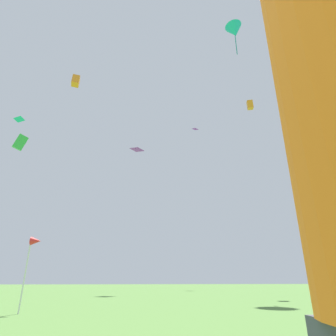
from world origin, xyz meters
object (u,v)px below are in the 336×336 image
distant_kite_teal_mid_left (19,119)px  distant_kite_purple_overhead_distant (137,149)px  distant_kite_orange_far_center (76,81)px  marker_flag (34,246)px  distant_kite_purple_low_right (195,129)px  distant_kite_orange_high_left (250,105)px  distant_kite_teal_low_left (235,31)px  distant_kite_green_mid_right (20,142)px

distant_kite_teal_mid_left → distant_kite_purple_overhead_distant: size_ratio=1.10×
distant_kite_orange_far_center → marker_flag: size_ratio=0.61×
distant_kite_purple_low_right → marker_flag: 29.33m
marker_flag → distant_kite_purple_overhead_distant: bearing=76.3°
distant_kite_orange_high_left → distant_kite_teal_mid_left: (-20.06, 9.19, 2.95)m
distant_kite_orange_high_left → marker_flag: distant_kite_orange_high_left is taller
distant_kite_teal_mid_left → distant_kite_orange_far_center: bearing=-20.8°
distant_kite_orange_high_left → distant_kite_teal_low_left: bearing=-141.3°
distant_kite_orange_far_center → distant_kite_purple_overhead_distant: 11.50m
distant_kite_orange_far_center → distant_kite_green_mid_right: bearing=-137.2°
marker_flag → distant_kite_orange_high_left: bearing=36.0°
distant_kite_orange_far_center → distant_kite_purple_overhead_distant: distant_kite_orange_far_center is taller
distant_kite_orange_far_center → distant_kite_green_mid_right: (-2.83, -2.62, -8.35)m
distant_kite_teal_low_left → distant_kite_purple_overhead_distant: bearing=149.9°
distant_kite_teal_mid_left → marker_flag: (9.09, -17.17, -14.07)m
distant_kite_purple_overhead_distant → distant_kite_teal_low_left: distant_kite_teal_low_left is taller
distant_kite_purple_low_right → distant_kite_purple_overhead_distant: bearing=-124.9°
distant_kite_purple_low_right → distant_kite_orange_far_center: bearing=-153.6°
distant_kite_orange_high_left → distant_kite_purple_low_right: size_ratio=0.86×
distant_kite_orange_far_center → distant_kite_purple_low_right: 15.19m
distant_kite_teal_mid_left → distant_kite_orange_high_left: bearing=-24.6°
distant_kite_purple_overhead_distant → distant_kite_teal_low_left: bearing=-30.1°
distant_kite_purple_overhead_distant → distant_kite_orange_far_center: bearing=151.2°
distant_kite_teal_mid_left → distant_kite_purple_overhead_distant: (11.90, -5.61, -5.32)m
distant_kite_orange_high_left → distant_kite_purple_low_right: distant_kite_purple_low_right is taller
distant_kite_purple_low_right → distant_kite_green_mid_right: bearing=-150.3°
distant_kite_teal_low_left → distant_kite_purple_low_right: bearing=90.7°
distant_kite_green_mid_right → distant_kite_teal_low_left: (16.59, -5.16, 8.35)m
distant_kite_orange_far_center → marker_flag: bearing=-76.5°
distant_kite_orange_far_center → distant_kite_purple_low_right: (13.59, 6.75, -0.75)m
distant_kite_green_mid_right → distant_kite_purple_low_right: bearing=29.7°
distant_kite_orange_high_left → marker_flag: 17.54m
distant_kite_orange_far_center → marker_flag: distant_kite_orange_far_center is taller
distant_kite_orange_far_center → distant_kite_purple_low_right: bearing=26.4°
distant_kite_teal_mid_left → distant_kite_green_mid_right: distant_kite_teal_mid_left is taller
distant_kite_teal_low_left → marker_flag: 21.58m
distant_kite_orange_high_left → distant_kite_purple_low_right: 15.03m
distant_kite_orange_high_left → distant_kite_orange_far_center: bearing=154.0°
distant_kite_teal_low_left → distant_kite_orange_far_center: bearing=150.5°
distant_kite_teal_mid_left → distant_kite_teal_low_left: 21.90m
marker_flag → distant_kite_orange_far_center: bearing=103.5°
distant_kite_orange_far_center → distant_kite_green_mid_right: 9.20m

